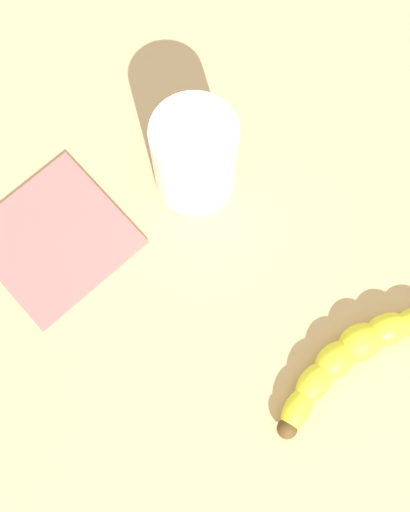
# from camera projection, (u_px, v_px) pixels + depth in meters

# --- Properties ---
(wooden_tabletop) EXTENTS (1.20, 1.20, 0.03)m
(wooden_tabletop) POSITION_uv_depth(u_px,v_px,m) (320.00, 178.00, 0.78)
(wooden_tabletop) COLOR tan
(wooden_tabletop) RESTS_ON ground
(banana) EXTENTS (0.21, 0.14, 0.04)m
(banana) POSITION_uv_depth(u_px,v_px,m) (365.00, 351.00, 0.69)
(banana) COLOR yellow
(banana) RESTS_ON wooden_tabletop
(smoothie_glass) EXTENTS (0.09, 0.09, 0.12)m
(smoothie_glass) POSITION_uv_depth(u_px,v_px,m) (195.00, 158.00, 0.71)
(smoothie_glass) COLOR silver
(smoothie_glass) RESTS_ON wooden_tabletop
(folded_napkin) EXTENTS (0.18, 0.18, 0.01)m
(folded_napkin) POSITION_uv_depth(u_px,v_px,m) (55.00, 239.00, 0.74)
(folded_napkin) COLOR #BC6660
(folded_napkin) RESTS_ON wooden_tabletop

